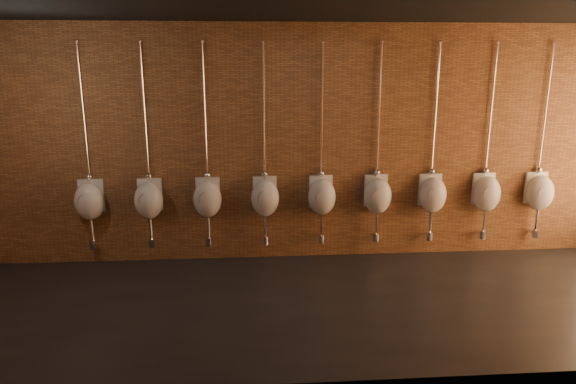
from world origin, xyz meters
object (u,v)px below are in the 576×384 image
urinal_0 (89,200)px  urinal_7 (486,193)px  urinal_3 (265,197)px  urinal_5 (377,195)px  urinal_4 (322,196)px  urinal_6 (432,194)px  urinal_1 (149,199)px  urinal_8 (540,192)px  urinal_2 (207,198)px

urinal_0 → urinal_7: (5.44, 0.00, 0.00)m
urinal_3 → urinal_5: size_ratio=1.00×
urinal_4 → urinal_7: (2.33, 0.00, 0.00)m
urinal_0 → urinal_4: bearing=0.0°
urinal_3 → urinal_6: (2.33, 0.00, 0.00)m
urinal_1 → urinal_6: 3.88m
urinal_5 → urinal_1: bearing=180.0°
urinal_1 → urinal_5: size_ratio=1.00×
urinal_4 → urinal_6: 1.55m
urinal_0 → urinal_6: size_ratio=1.00×
urinal_3 → urinal_5: (1.55, 0.00, 0.00)m
urinal_1 → urinal_4: (2.33, 0.00, 0.00)m
urinal_8 → urinal_5: bearing=180.0°
urinal_5 → urinal_7: bearing=0.0°
urinal_4 → urinal_7: 2.33m
urinal_2 → urinal_6: size_ratio=1.00×
urinal_6 → urinal_1: bearing=180.0°
urinal_1 → urinal_2: 0.78m
urinal_3 → urinal_6: same height
urinal_2 → urinal_5: bearing=0.0°
urinal_6 → urinal_3: bearing=180.0°
urinal_2 → urinal_7: size_ratio=1.00×
urinal_1 → urinal_7: (4.66, 0.00, 0.00)m
urinal_0 → urinal_4: 3.11m
urinal_6 → urinal_8: 1.55m
urinal_2 → urinal_0: bearing=180.0°
urinal_7 → urinal_8: bearing=0.0°
urinal_1 → urinal_7: bearing=0.0°
urinal_4 → urinal_2: bearing=180.0°
urinal_0 → urinal_4: same height
urinal_1 → urinal_5: same height
urinal_6 → urinal_7: size_ratio=1.00×
urinal_5 → urinal_6: bearing=0.0°
urinal_2 → urinal_6: same height
urinal_2 → urinal_7: same height
urinal_0 → urinal_2: same height
urinal_1 → urinal_3: 1.55m
urinal_7 → urinal_5: bearing=180.0°
urinal_3 → urinal_4: (0.78, 0.00, 0.00)m
urinal_0 → urinal_3: 2.33m
urinal_3 → urinal_6: bearing=0.0°
urinal_1 → urinal_0: bearing=180.0°
urinal_7 → urinal_4: bearing=180.0°
urinal_8 → urinal_2: bearing=180.0°
urinal_5 → urinal_6: (0.78, 0.00, 0.00)m
urinal_0 → urinal_5: same height
urinal_5 → urinal_6: 0.78m
urinal_4 → urinal_7: same height
urinal_0 → urinal_1: same height
urinal_5 → urinal_6: same height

